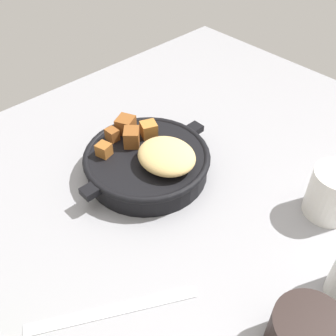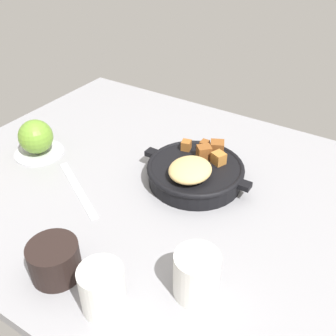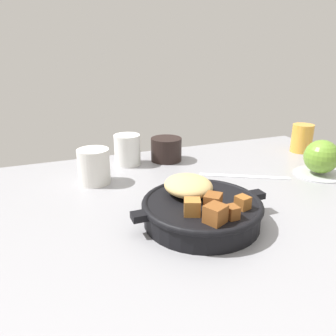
# 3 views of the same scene
# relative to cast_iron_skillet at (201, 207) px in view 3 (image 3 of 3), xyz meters

# --- Properties ---
(ground_plane) EXTENTS (1.10, 0.81, 0.02)m
(ground_plane) POSITION_rel_cast_iron_skillet_xyz_m (0.03, 0.05, -0.04)
(ground_plane) COLOR gray
(cast_iron_skillet) EXTENTS (0.26, 0.22, 0.07)m
(cast_iron_skillet) POSITION_rel_cast_iron_skillet_xyz_m (0.00, 0.00, 0.00)
(cast_iron_skillet) COLOR black
(cast_iron_skillet) RESTS_ON ground_plane
(saucer_plate) EXTENTS (0.12, 0.12, 0.01)m
(saucer_plate) POSITION_rel_cast_iron_skillet_xyz_m (0.39, 0.10, -0.03)
(saucer_plate) COLOR #B7BABF
(saucer_plate) RESTS_ON ground_plane
(red_apple) EXTENTS (0.08, 0.08, 0.08)m
(red_apple) POSITION_rel_cast_iron_skillet_xyz_m (0.39, 0.10, 0.02)
(red_apple) COLOR olive
(red_apple) RESTS_ON saucer_plate
(butter_knife) EXTENTS (0.20, 0.12, 0.00)m
(butter_knife) POSITION_rel_cast_iron_skillet_xyz_m (0.20, 0.16, -0.03)
(butter_knife) COLOR silver
(butter_knife) RESTS_ON ground_plane
(white_creamer_pitcher) EXTENTS (0.07, 0.07, 0.08)m
(white_creamer_pitcher) POSITION_rel_cast_iron_skillet_xyz_m (-0.04, 0.36, 0.01)
(white_creamer_pitcher) COLOR white
(white_creamer_pitcher) RESTS_ON ground_plane
(coffee_mug_dark) EXTENTS (0.09, 0.09, 0.06)m
(coffee_mug_dark) POSITION_rel_cast_iron_skillet_xyz_m (0.07, 0.35, 0.00)
(coffee_mug_dark) COLOR black
(coffee_mug_dark) RESTS_ON ground_plane
(ceramic_mug_white) EXTENTS (0.07, 0.07, 0.08)m
(ceramic_mug_white) POSITION_rel_cast_iron_skillet_xyz_m (-0.15, 0.26, 0.01)
(ceramic_mug_white) COLOR silver
(ceramic_mug_white) RESTS_ON ground_plane
(juice_glass_amber) EXTENTS (0.06, 0.06, 0.08)m
(juice_glass_amber) POSITION_rel_cast_iron_skillet_xyz_m (0.49, 0.28, 0.01)
(juice_glass_amber) COLOR gold
(juice_glass_amber) RESTS_ON ground_plane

